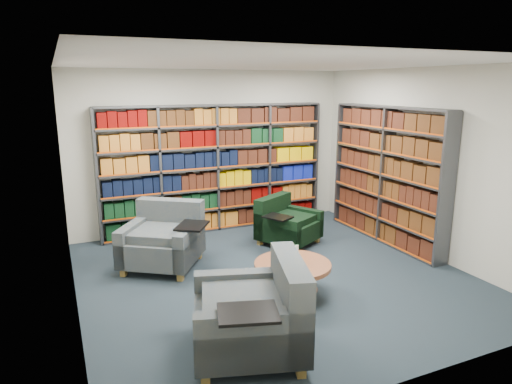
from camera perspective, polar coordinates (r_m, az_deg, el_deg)
name	(u,v)px	position (r m, az deg, el deg)	size (l,w,h in m)	color
room_shell	(275,175)	(5.90, 2.38, 2.08)	(5.02, 5.02, 2.82)	black
bookshelf_back	(216,169)	(8.09, -5.05, 2.93)	(4.00, 0.28, 2.20)	#47494F
bookshelf_right	(387,176)	(7.73, 16.06, 1.98)	(0.28, 2.50, 2.20)	#47494F
chair_teal_left	(165,240)	(6.71, -11.35, -5.96)	(1.37, 1.37, 0.90)	#041C3F
chair_green_right	(285,225)	(7.51, 3.61, -4.11)	(1.13, 1.13, 0.75)	black
chair_teal_front	(259,317)	(4.52, 0.40, -15.32)	(1.29, 1.36, 0.94)	#041C3F
coffee_table	(293,270)	(5.64, 4.59, -9.68)	(0.93, 0.93, 0.66)	brown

